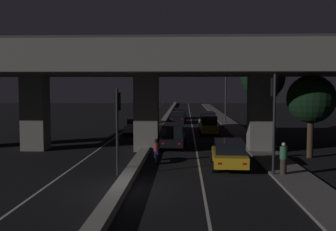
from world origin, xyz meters
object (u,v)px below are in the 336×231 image
at_px(pedestrian_on_sidewalk, 284,158).
at_px(car_white_lead_oncoming, 136,126).
at_px(traffic_light_left_of_median, 117,116).
at_px(car_dark_red_second_oncoming, 145,119).
at_px(car_black_second, 174,135).
at_px(traffic_light_right_of_median, 274,107).
at_px(car_black_fifth, 178,117).
at_px(motorcycle_blue_filtering_near, 156,152).
at_px(car_taxi_yellow_third, 209,124).
at_px(car_black_sixth, 180,113).
at_px(street_lamp, 224,83).
at_px(car_taxi_yellow_lead, 229,153).
at_px(car_silver_fourth, 207,120).

bearing_deg(pedestrian_on_sidewalk, car_white_lead_oncoming, 118.61).
height_order(traffic_light_left_of_median, car_dark_red_second_oncoming, traffic_light_left_of_median).
relative_size(car_black_second, car_white_lead_oncoming, 1.11).
bearing_deg(traffic_light_right_of_median, traffic_light_left_of_median, 179.94).
xyz_separation_m(car_black_second, car_white_lead_oncoming, (-4.00, 8.85, -0.18)).
xyz_separation_m(car_black_fifth, motorcycle_blue_filtering_near, (-0.82, -27.11, -0.16)).
bearing_deg(motorcycle_blue_filtering_near, car_taxi_yellow_third, -18.35).
bearing_deg(car_black_sixth, street_lamp, -143.10).
height_order(motorcycle_blue_filtering_near, pedestrian_on_sidewalk, pedestrian_on_sidewalk).
height_order(traffic_light_right_of_median, car_white_lead_oncoming, traffic_light_right_of_median).
distance_m(traffic_light_left_of_median, car_black_sixth, 38.12).
bearing_deg(car_black_sixth, motorcycle_blue_filtering_near, 177.12).
bearing_deg(traffic_light_right_of_median, car_taxi_yellow_third, 97.02).
relative_size(car_taxi_yellow_lead, motorcycle_blue_filtering_near, 2.26).
bearing_deg(pedestrian_on_sidewalk, street_lamp, 90.38).
relative_size(car_taxi_yellow_lead, car_black_fifth, 0.94).
bearing_deg(car_silver_fourth, street_lamp, -23.56).
xyz_separation_m(car_white_lead_oncoming, car_dark_red_second_oncoming, (-0.05, 8.79, -0.04)).
bearing_deg(car_taxi_yellow_lead, traffic_light_right_of_median, -134.93).
bearing_deg(car_silver_fourth, car_taxi_yellow_third, 175.38).
bearing_deg(street_lamp, pedestrian_on_sidewalk, -89.62).
xyz_separation_m(traffic_light_left_of_median, pedestrian_on_sidewalk, (8.71, -0.02, -2.18)).
xyz_separation_m(car_silver_fourth, car_dark_red_second_oncoming, (-7.50, 2.72, -0.24)).
bearing_deg(car_white_lead_oncoming, car_dark_red_second_oncoming, 179.91).
bearing_deg(traffic_light_left_of_median, car_taxi_yellow_lead, 19.82).
xyz_separation_m(traffic_light_right_of_median, car_black_second, (-5.49, 9.54, -2.67)).
bearing_deg(car_black_sixth, car_black_second, 178.60).
bearing_deg(car_black_second, car_white_lead_oncoming, 26.67).
xyz_separation_m(car_black_second, motorcycle_blue_filtering_near, (-0.90, -5.88, -0.35)).
distance_m(car_black_fifth, car_black_sixth, 7.19).
distance_m(car_white_lead_oncoming, motorcycle_blue_filtering_near, 15.06).
bearing_deg(car_silver_fourth, car_black_fifth, 26.78).
bearing_deg(car_black_sixth, car_black_fifth, 177.61).
bearing_deg(traffic_light_right_of_median, car_black_fifth, 100.27).
bearing_deg(motorcycle_blue_filtering_near, car_white_lead_oncoming, 9.09).
bearing_deg(car_black_sixth, traffic_light_right_of_median, -173.13).
bearing_deg(car_silver_fourth, pedestrian_on_sidewalk, -176.41).
xyz_separation_m(car_white_lead_oncoming, pedestrian_on_sidewalk, (10.04, -18.40, 0.17)).
bearing_deg(motorcycle_blue_filtering_near, car_black_second, -11.51).
bearing_deg(car_black_sixth, car_taxi_yellow_third, -172.07).
bearing_deg(car_black_second, car_black_fifth, 2.55).
bearing_deg(street_lamp, car_black_fifth, 178.64).
bearing_deg(pedestrian_on_sidewalk, car_black_second, 122.29).
distance_m(street_lamp, car_white_lead_oncoming, 16.32).
relative_size(car_black_fifth, car_black_sixth, 1.14).
bearing_deg(traffic_light_left_of_median, car_white_lead_oncoming, 94.12).
relative_size(motorcycle_blue_filtering_near, pedestrian_on_sidewalk, 1.18).
xyz_separation_m(traffic_light_right_of_median, car_black_sixth, (-5.43, 37.96, -2.84)).
height_order(traffic_light_left_of_median, street_lamp, street_lamp).
bearing_deg(car_silver_fourth, car_white_lead_oncoming, 126.73).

